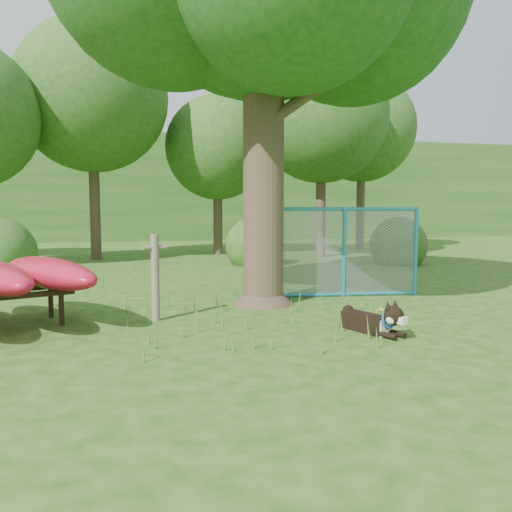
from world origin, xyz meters
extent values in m
plane|color=#20470E|center=(0.00, 0.00, 0.00)|extent=(80.00, 80.00, 0.00)
cylinder|color=#3C2E20|center=(0.62, 2.39, 2.86)|extent=(0.94, 0.94, 5.72)
cone|color=#3C2E20|center=(0.62, 2.39, 0.29)|extent=(1.41, 1.41, 0.57)
cylinder|color=#3C2E20|center=(1.27, 2.15, 3.66)|extent=(1.62, 0.22, 1.22)
cylinder|color=#3C2E20|center=(0.17, 2.80, 4.12)|extent=(1.00, 1.15, 1.17)
cylinder|color=#635A4A|center=(-1.34, 1.46, 0.67)|extent=(0.15, 0.15, 1.35)
cylinder|color=#635A4A|center=(-1.34, 1.46, 1.14)|extent=(0.37, 0.17, 0.07)
cylinder|color=black|center=(-2.72, 1.46, 0.24)|extent=(0.10, 0.10, 0.48)
cylinder|color=black|center=(-2.96, 2.08, 0.24)|extent=(0.10, 0.10, 0.48)
ellipsoid|color=red|center=(-2.93, 1.74, 0.77)|extent=(2.08, 2.80, 0.46)
cube|color=black|center=(1.52, 0.06, 0.12)|extent=(0.52, 0.77, 0.25)
cube|color=silver|center=(1.64, -0.22, 0.11)|extent=(0.26, 0.22, 0.23)
sphere|color=black|center=(1.71, -0.40, 0.31)|extent=(0.27, 0.27, 0.27)
cube|color=silver|center=(1.75, -0.51, 0.27)|extent=(0.15, 0.17, 0.09)
sphere|color=silver|center=(1.64, -0.45, 0.27)|extent=(0.12, 0.12, 0.12)
sphere|color=silver|center=(1.79, -0.39, 0.27)|extent=(0.12, 0.12, 0.12)
cone|color=black|center=(1.62, -0.39, 0.46)|extent=(0.11, 0.13, 0.13)
cone|color=black|center=(1.76, -0.33, 0.46)|extent=(0.14, 0.14, 0.13)
cylinder|color=black|center=(1.61, -0.40, 0.05)|extent=(0.18, 0.32, 0.07)
cylinder|color=black|center=(1.78, -0.33, 0.05)|extent=(0.18, 0.32, 0.07)
sphere|color=black|center=(1.43, 0.45, 0.23)|extent=(0.17, 0.17, 0.17)
torus|color=blue|center=(1.68, -0.32, 0.25)|extent=(0.27, 0.16, 0.26)
cylinder|color=teal|center=(0.91, 2.97, 0.89)|extent=(0.09, 0.09, 1.78)
cylinder|color=teal|center=(2.38, 2.80, 0.89)|extent=(0.09, 0.09, 1.78)
cylinder|color=teal|center=(3.85, 2.63, 0.89)|extent=(0.09, 0.09, 1.78)
cylinder|color=teal|center=(2.38, 2.80, 1.74)|extent=(2.95, 0.41, 0.07)
cylinder|color=teal|center=(2.38, 2.80, 0.05)|extent=(2.95, 0.41, 0.07)
plane|color=gray|center=(2.38, 2.80, 0.89)|extent=(2.94, 0.34, 2.96)
cylinder|color=#4A7E29|center=(1.92, 0.39, 0.11)|extent=(0.02, 0.02, 0.22)
sphere|color=yellow|center=(1.92, 0.39, 0.22)|extent=(0.04, 0.04, 0.04)
sphere|color=yellow|center=(1.95, 0.42, 0.23)|extent=(0.04, 0.04, 0.04)
sphere|color=yellow|center=(1.87, 0.41, 0.21)|extent=(0.04, 0.04, 0.04)
sphere|color=yellow|center=(1.95, 0.36, 0.22)|extent=(0.04, 0.04, 0.04)
sphere|color=yellow|center=(1.90, 0.36, 0.23)|extent=(0.04, 0.04, 0.04)
cylinder|color=#3C2E20|center=(-3.00, 12.00, 2.62)|extent=(0.36, 0.36, 5.25)
sphere|color=#28521A|center=(-3.00, 12.00, 5.62)|extent=(5.20, 5.20, 5.20)
cylinder|color=#3C2E20|center=(1.50, 13.00, 1.92)|extent=(0.36, 0.36, 3.85)
sphere|color=#28521A|center=(1.50, 13.00, 4.12)|extent=(4.00, 4.00, 4.00)
cylinder|color=#3C2E20|center=(5.00, 11.00, 2.38)|extent=(0.36, 0.36, 4.76)
sphere|color=#28521A|center=(5.00, 11.00, 5.10)|extent=(4.80, 4.80, 4.80)
cylinder|color=#3C2E20|center=(8.00, 14.00, 2.45)|extent=(0.36, 0.36, 4.90)
sphere|color=#28521A|center=(8.00, 14.00, 5.25)|extent=(4.60, 4.60, 4.60)
sphere|color=#28521A|center=(-5.00, 7.50, 0.00)|extent=(1.80, 1.80, 1.80)
sphere|color=#28521A|center=(6.50, 8.00, 0.00)|extent=(1.80, 1.80, 1.80)
sphere|color=#28521A|center=(2.00, 9.00, 0.00)|extent=(1.80, 1.80, 1.80)
cube|color=#28521A|center=(0.00, 28.00, 3.00)|extent=(80.00, 12.00, 6.00)
camera|label=1|loc=(-1.61, -6.33, 1.71)|focal=35.00mm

